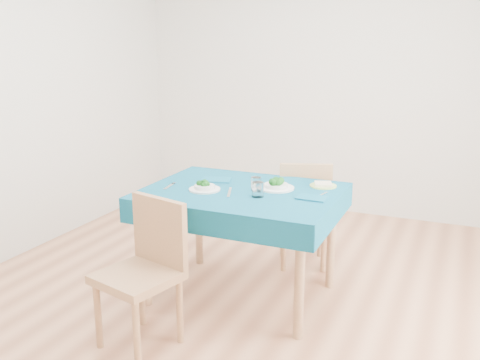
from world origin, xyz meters
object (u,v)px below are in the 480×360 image
at_px(chair_near, 137,263).
at_px(chair_far, 304,206).
at_px(table, 242,244).
at_px(bowl_near, 205,186).
at_px(bowl_far, 276,183).
at_px(side_plate, 323,186).

xyz_separation_m(chair_near, chair_far, (0.51, 1.51, -0.03)).
height_order(table, bowl_near, bowl_near).
height_order(bowl_near, bowl_far, bowl_far).
bearing_deg(chair_far, bowl_near, 40.61).
xyz_separation_m(chair_near, bowl_near, (0.07, 0.71, 0.28)).
height_order(chair_near, bowl_far, chair_near).
bearing_deg(side_plate, chair_far, 122.56).
distance_m(bowl_far, side_plate, 0.33).
height_order(table, bowl_far, bowl_far).
distance_m(chair_near, bowl_far, 1.09).
relative_size(bowl_far, side_plate, 1.33).
bearing_deg(table, chair_far, 72.35).
relative_size(table, bowl_far, 5.22).
bearing_deg(chair_far, table, 52.27).
xyz_separation_m(chair_near, side_plate, (0.76, 1.12, 0.25)).
bearing_deg(chair_near, bowl_far, 76.95).
relative_size(chair_far, side_plate, 5.26).
bearing_deg(side_plate, table, -146.69).
distance_m(bowl_near, bowl_far, 0.48).
height_order(chair_near, side_plate, chair_near).
distance_m(chair_near, chair_far, 1.59).
relative_size(table, side_plate, 6.94).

